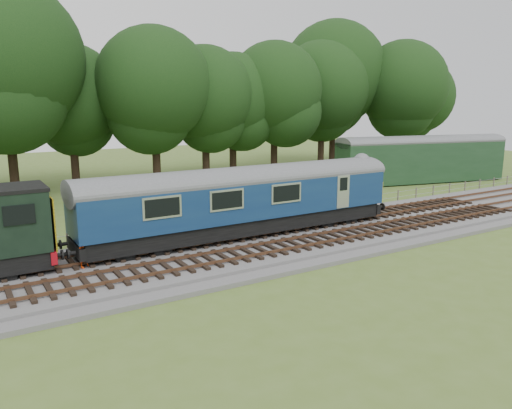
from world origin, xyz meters
TOP-DOWN VIEW (x-y plane):
  - ground at (0.00, 0.00)m, footprint 120.00×120.00m
  - ballast at (0.00, 0.00)m, footprint 70.00×7.00m
  - track_north at (0.00, 1.40)m, footprint 67.20×2.40m
  - track_south at (0.00, -1.60)m, footprint 67.20×2.40m
  - fence at (0.00, 4.50)m, footprint 64.00×0.12m
  - tree_line at (0.00, 22.00)m, footprint 70.00×8.00m
  - dmu_railcar at (-1.33, 1.40)m, footprint 18.05×2.86m
  - worker at (-10.03, 0.50)m, footprint 0.82×0.73m
  - parked_coach at (23.33, 10.31)m, footprint 17.16×6.61m
  - shed at (19.52, 13.17)m, footprint 3.75×3.75m
  - caravan at (27.41, 9.82)m, footprint 4.24×2.11m

SIDE VIEW (x-z plane):
  - ground at x=0.00m, z-range 0.00..0.00m
  - fence at x=0.00m, z-range -0.50..0.50m
  - tree_line at x=0.00m, z-range -9.00..9.00m
  - ballast at x=0.00m, z-range 0.00..0.35m
  - track_north at x=0.00m, z-range 0.31..0.52m
  - track_south at x=0.00m, z-range 0.31..0.52m
  - caravan at x=27.41m, z-range 0.00..2.06m
  - worker at x=-10.03m, z-range 0.35..2.23m
  - shed at x=19.52m, z-range 0.02..3.00m
  - parked_coach at x=23.33m, z-range 0.27..4.59m
  - dmu_railcar at x=-1.33m, z-range 0.67..4.54m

